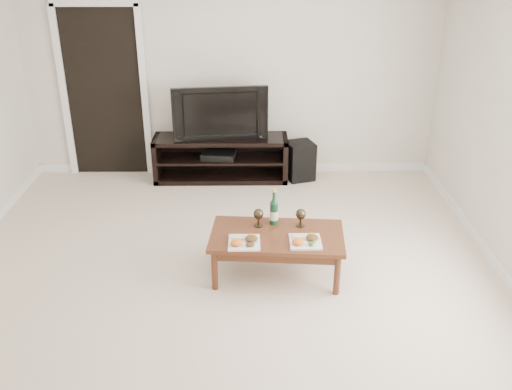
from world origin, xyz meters
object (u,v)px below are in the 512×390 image
object	(u,v)px
coffee_table	(277,255)
subwoofer	(300,161)
media_console	(221,158)
television	(220,111)

from	to	relation	value
coffee_table	subwoofer	bearing A→B (deg)	80.12
media_console	subwoofer	xyz separation A→B (m)	(0.98, 0.00, -0.04)
subwoofer	coffee_table	distance (m)	2.23
media_console	television	size ratio (longest dim) A/B	1.45
media_console	subwoofer	size ratio (longest dim) A/B	3.46
media_console	coffee_table	world-z (taller)	media_console
coffee_table	television	bearing A→B (deg)	105.21
media_console	television	distance (m)	0.60
media_console	television	bearing A→B (deg)	0.00
television	coffee_table	bearing A→B (deg)	-81.41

